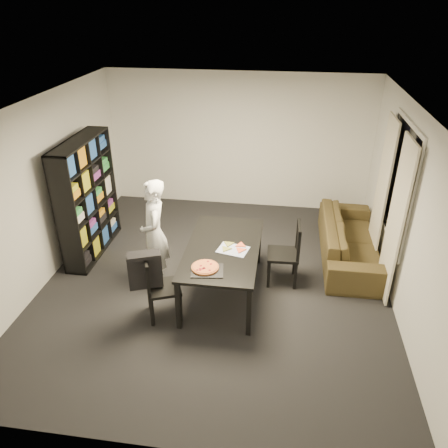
# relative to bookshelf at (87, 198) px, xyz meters

# --- Properties ---
(room) EXTENTS (5.01, 5.51, 2.61)m
(room) POSITION_rel_bookshelf_xyz_m (2.16, -0.60, 0.35)
(room) COLOR black
(room) RESTS_ON ground
(window_pane) EXTENTS (0.02, 1.40, 1.60)m
(window_pane) POSITION_rel_bookshelf_xyz_m (4.64, -0.00, 0.55)
(window_pane) COLOR black
(window_pane) RESTS_ON room
(window_frame) EXTENTS (0.03, 1.52, 1.72)m
(window_frame) POSITION_rel_bookshelf_xyz_m (4.64, -0.00, 0.55)
(window_frame) COLOR white
(window_frame) RESTS_ON room
(curtain_left) EXTENTS (0.03, 0.70, 2.25)m
(curtain_left) POSITION_rel_bookshelf_xyz_m (4.56, -0.52, 0.20)
(curtain_left) COLOR beige
(curtain_left) RESTS_ON room
(curtain_right) EXTENTS (0.03, 0.70, 2.25)m
(curtain_right) POSITION_rel_bookshelf_xyz_m (4.56, 0.52, 0.20)
(curtain_right) COLOR beige
(curtain_right) RESTS_ON room
(bookshelf) EXTENTS (0.35, 1.50, 1.90)m
(bookshelf) POSITION_rel_bookshelf_xyz_m (0.00, 0.00, 0.00)
(bookshelf) COLOR black
(bookshelf) RESTS_ON room
(dining_table) EXTENTS (0.99, 1.79, 0.74)m
(dining_table) POSITION_rel_bookshelf_xyz_m (2.29, -0.83, -0.27)
(dining_table) COLOR black
(dining_table) RESTS_ON room
(chair_left) EXTENTS (0.56, 0.56, 0.92)m
(chair_left) POSITION_rel_bookshelf_xyz_m (1.52, -1.48, -0.42)
(chair_left) COLOR black
(chair_left) RESTS_ON room
(chair_right) EXTENTS (0.46, 0.46, 0.96)m
(chair_right) POSITION_rel_bookshelf_xyz_m (3.21, -0.43, -0.40)
(chair_right) COLOR black
(chair_right) RESTS_ON room
(draped_jacket) EXTENTS (0.44, 0.32, 0.51)m
(draped_jacket) POSITION_rel_bookshelf_xyz_m (1.40, -1.53, -0.19)
(draped_jacket) COLOR black
(draped_jacket) RESTS_ON chair_left
(person) EXTENTS (0.56, 0.68, 1.61)m
(person) POSITION_rel_bookshelf_xyz_m (1.29, -0.70, -0.15)
(person) COLOR white
(person) RESTS_ON room
(baking_tray) EXTENTS (0.44, 0.37, 0.01)m
(baking_tray) POSITION_rel_bookshelf_xyz_m (2.18, -1.43, -0.20)
(baking_tray) COLOR black
(baking_tray) RESTS_ON dining_table
(pepperoni_pizza) EXTENTS (0.35, 0.35, 0.03)m
(pepperoni_pizza) POSITION_rel_bookshelf_xyz_m (2.15, -1.39, -0.18)
(pepperoni_pizza) COLOR #A85930
(pepperoni_pizza) RESTS_ON dining_table
(kitchen_towel) EXTENTS (0.46, 0.38, 0.01)m
(kitchen_towel) POSITION_rel_bookshelf_xyz_m (2.44, -0.88, -0.20)
(kitchen_towel) COLOR silver
(kitchen_towel) RESTS_ON dining_table
(pizza_slices) EXTENTS (0.41, 0.36, 0.01)m
(pizza_slices) POSITION_rel_bookshelf_xyz_m (2.44, -0.82, -0.19)
(pizza_slices) COLOR #C37D3C
(pizza_slices) RESTS_ON dining_table
(sofa) EXTENTS (0.87, 2.22, 0.65)m
(sofa) POSITION_rel_bookshelf_xyz_m (4.18, 0.38, -0.63)
(sofa) COLOR #393116
(sofa) RESTS_ON room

